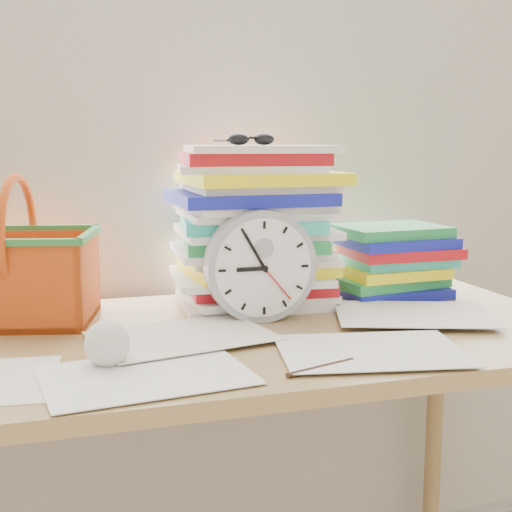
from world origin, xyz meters
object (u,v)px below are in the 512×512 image
object	(u,v)px
clock	(260,266)
book_stack	(396,261)
desk	(228,368)
basket	(19,250)
paper_stack	(256,226)

from	to	relation	value
clock	book_stack	size ratio (longest dim) A/B	0.82
book_stack	desk	bearing A→B (deg)	-157.75
desk	book_stack	xyz separation A→B (m)	(0.46, 0.19, 0.16)
clock	basket	size ratio (longest dim) A/B	0.78
clock	book_stack	world-z (taller)	clock
book_stack	basket	xyz separation A→B (m)	(-0.83, 0.01, 0.06)
paper_stack	basket	distance (m)	0.50
desk	clock	size ratio (longest dim) A/B	6.22
paper_stack	basket	world-z (taller)	paper_stack
paper_stack	clock	world-z (taller)	paper_stack
clock	basket	bearing A→B (deg)	162.97
desk	book_stack	size ratio (longest dim) A/B	5.07
paper_stack	clock	distance (m)	0.16
clock	book_stack	distance (m)	0.40
clock	basket	xyz separation A→B (m)	(-0.46, 0.14, 0.03)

